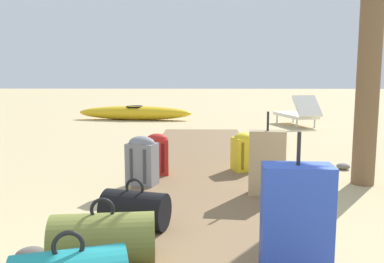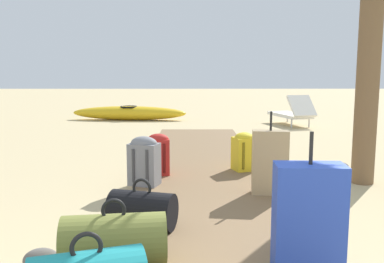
# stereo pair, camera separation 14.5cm
# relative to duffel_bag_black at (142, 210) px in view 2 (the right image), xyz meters

# --- Properties ---
(ground_plane) EXTENTS (60.00, 60.00, 0.00)m
(ground_plane) POSITION_rel_duffel_bag_black_xyz_m (0.56, 1.15, -0.24)
(ground_plane) COLOR tan
(boardwalk) EXTENTS (1.60, 8.09, 0.08)m
(boardwalk) POSITION_rel_duffel_bag_black_xyz_m (0.56, 1.96, -0.20)
(boardwalk) COLOR brown
(boardwalk) RESTS_ON ground
(duffel_bag_black) EXTENTS (0.59, 0.44, 0.42)m
(duffel_bag_black) POSITION_rel_duffel_bag_black_xyz_m (0.00, 0.00, 0.00)
(duffel_bag_black) COLOR black
(duffel_bag_black) RESTS_ON boardwalk
(backpack_red) EXTENTS (0.29, 0.23, 0.52)m
(backpack_red) POSITION_rel_duffel_bag_black_xyz_m (-0.00, 1.82, 0.11)
(backpack_red) COLOR red
(backpack_red) RESTS_ON boardwalk
(backpack_grey) EXTENTS (0.38, 0.31, 0.56)m
(backpack_grey) POSITION_rel_duffel_bag_black_xyz_m (-0.13, 1.35, 0.14)
(backpack_grey) COLOR slate
(backpack_grey) RESTS_ON boardwalk
(suitcase_tan) EXTENTS (0.39, 0.20, 0.88)m
(suitcase_tan) POSITION_rel_duffel_bag_black_xyz_m (1.23, 0.98, 0.18)
(suitcase_tan) COLOR tan
(suitcase_tan) RESTS_ON boardwalk
(backpack_yellow) EXTENTS (0.34, 0.32, 0.50)m
(backpack_yellow) POSITION_rel_duffel_bag_black_xyz_m (1.10, 2.07, 0.11)
(backpack_yellow) COLOR gold
(backpack_yellow) RESTS_ON boardwalk
(suitcase_blue) EXTENTS (0.44, 0.25, 0.92)m
(suitcase_blue) POSITION_rel_duffel_bag_black_xyz_m (1.14, -0.78, 0.20)
(suitcase_blue) COLOR #2847B7
(suitcase_blue) RESTS_ON boardwalk
(duffel_bag_olive) EXTENTS (0.72, 0.43, 0.46)m
(duffel_bag_olive) POSITION_rel_duffel_bag_black_xyz_m (-0.11, -0.65, 0.02)
(duffel_bag_olive) COLOR olive
(duffel_bag_olive) RESTS_ON boardwalk
(lounge_chair) EXTENTS (0.97, 1.64, 0.79)m
(lounge_chair) POSITION_rel_duffel_bag_black_xyz_m (3.02, 7.29, 0.09)
(lounge_chair) COLOR white
(lounge_chair) RESTS_ON ground
(kayak) EXTENTS (3.32, 0.91, 0.40)m
(kayak) POSITION_rel_duffel_bag_black_xyz_m (-1.34, 8.58, -0.04)
(kayak) COLOR gold
(kayak) RESTS_ON ground
(rock_left_near) EXTENTS (0.27, 0.21, 0.16)m
(rock_left_near) POSITION_rel_duffel_bag_black_xyz_m (-0.63, -0.58, -0.16)
(rock_left_near) COLOR #5B5651
(rock_left_near) RESTS_ON ground
(rock_right_far) EXTENTS (0.25, 0.25, 0.08)m
(rock_right_far) POSITION_rel_duffel_bag_black_xyz_m (2.55, 2.49, -0.20)
(rock_right_far) COLOR slate
(rock_right_far) RESTS_ON ground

